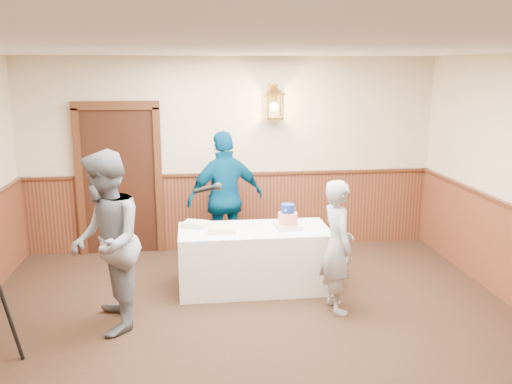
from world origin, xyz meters
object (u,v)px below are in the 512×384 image
display_table (254,258)px  sheet_cake_yellow (222,229)px  sheet_cake_green (195,224)px  assistant_p (226,198)px  tiered_cake (288,219)px  baker (338,246)px  interviewer (106,243)px

display_table → sheet_cake_yellow: 0.57m
sheet_cake_green → assistant_p: bearing=60.6°
tiered_cake → baker: (0.42, -0.71, -0.13)m
tiered_cake → sheet_cake_yellow: size_ratio=1.05×
interviewer → assistant_p: bearing=135.3°
display_table → baker: bearing=-41.2°
baker → interviewer: bearing=87.9°
display_table → interviewer: size_ratio=0.97×
baker → assistant_p: bearing=28.3°
sheet_cake_yellow → interviewer: interviewer is taller
baker → assistant_p: 1.99m
sheet_cake_yellow → sheet_cake_green: (-0.31, 0.25, 0.00)m
tiered_cake → sheet_cake_green: tiered_cake is taller
tiered_cake → baker: baker is taller
tiered_cake → interviewer: interviewer is taller
assistant_p → tiered_cake: bearing=109.5°
baker → assistant_p: (-1.11, 1.65, 0.17)m
interviewer → assistant_p: size_ratio=1.02×
display_table → interviewer: bearing=-151.3°
sheet_cake_yellow → sheet_cake_green: size_ratio=1.11×
baker → tiered_cake: bearing=25.3°
baker → assistant_p: assistant_p is taller
sheet_cake_yellow → sheet_cake_green: 0.40m
sheet_cake_green → baker: (1.53, -0.90, -0.04)m
display_table → sheet_cake_green: sheet_cake_green is taller
tiered_cake → sheet_cake_yellow: bearing=-175.7°
sheet_cake_green → baker: baker is taller
sheet_cake_green → interviewer: size_ratio=0.15×
tiered_cake → baker: 0.84m
display_table → tiered_cake: 0.64m
display_table → sheet_cake_green: size_ratio=6.59×
sheet_cake_green → baker: size_ratio=0.18×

